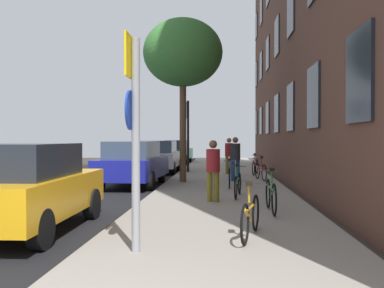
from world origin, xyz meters
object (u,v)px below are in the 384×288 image
(bicycle_0, at_px, (251,216))
(car_0, at_px, (25,187))
(traffic_light, at_px, (186,123))
(car_1, at_px, (133,163))
(bicycle_1, at_px, (271,195))
(bicycle_3, at_px, (229,176))
(bicycle_2, at_px, (238,184))
(pedestrian_2, at_px, (229,153))
(car_3, at_px, (177,151))
(bicycle_5, at_px, (255,166))
(bicycle_4, at_px, (261,171))
(pedestrian_1, at_px, (235,156))
(sign_post, at_px, (134,125))
(pedestrian_0, at_px, (213,167))
(car_2, at_px, (160,156))
(tree_near, at_px, (183,53))

(bicycle_0, distance_m, car_0, 4.13)
(traffic_light, bearing_deg, car_1, -105.13)
(bicycle_1, relative_size, bicycle_3, 1.00)
(bicycle_0, height_order, bicycle_2, bicycle_0)
(bicycle_2, distance_m, car_1, 4.92)
(bicycle_1, xyz_separation_m, pedestrian_2, (-0.73, 9.96, 0.56))
(bicycle_3, xyz_separation_m, car_3, (-3.39, 15.70, 0.35))
(bicycle_5, distance_m, car_1, 6.09)
(bicycle_4, xyz_separation_m, pedestrian_2, (-1.18, 2.76, 0.58))
(bicycle_4, bearing_deg, car_1, -162.37)
(car_3, bearing_deg, bicycle_4, -70.76)
(bicycle_3, distance_m, pedestrian_1, 2.04)
(bicycle_0, bearing_deg, bicycle_2, 90.26)
(bicycle_1, bearing_deg, bicycle_0, -104.13)
(traffic_light, bearing_deg, bicycle_1, -75.80)
(sign_post, bearing_deg, bicycle_3, 79.58)
(bicycle_3, height_order, bicycle_4, bicycle_3)
(bicycle_3, bearing_deg, bicycle_5, 75.61)
(bicycle_3, height_order, pedestrian_0, pedestrian_0)
(bicycle_0, xyz_separation_m, pedestrian_2, (-0.13, 12.36, 0.58))
(bicycle_5, xyz_separation_m, pedestrian_2, (-1.16, 0.36, 0.56))
(bicycle_3, relative_size, bicycle_5, 1.01)
(sign_post, relative_size, car_3, 0.75)
(bicycle_4, height_order, pedestrian_1, pedestrian_1)
(traffic_light, distance_m, bicycle_5, 4.06)
(pedestrian_0, bearing_deg, traffic_light, 98.96)
(bicycle_1, height_order, bicycle_5, bicycle_1)
(bicycle_3, relative_size, pedestrian_2, 1.05)
(car_1, bearing_deg, pedestrian_0, -55.04)
(pedestrian_1, xyz_separation_m, car_1, (-3.70, -1.02, -0.23))
(bicycle_4, xyz_separation_m, pedestrian_1, (-0.99, -0.47, 0.59))
(bicycle_4, distance_m, car_0, 10.33)
(bicycle_0, xyz_separation_m, bicycle_2, (-0.02, 4.80, -0.00))
(bicycle_2, relative_size, car_2, 0.38)
(bicycle_2, relative_size, pedestrian_1, 1.02)
(car_2, bearing_deg, bicycle_5, -27.39)
(bicycle_0, xyz_separation_m, car_3, (-3.59, 22.90, 0.36))
(sign_post, distance_m, bicycle_1, 4.31)
(bicycle_4, bearing_deg, pedestrian_0, -106.81)
(tree_near, relative_size, pedestrian_2, 3.67)
(bicycle_5, xyz_separation_m, car_3, (-4.62, 10.90, 0.34))
(tree_near, relative_size, pedestrian_0, 3.87)
(sign_post, bearing_deg, car_1, 102.09)
(bicycle_3, bearing_deg, bicycle_2, -85.69)
(bicycle_2, height_order, pedestrian_1, pedestrian_1)
(bicycle_3, height_order, pedestrian_1, pedestrian_1)
(bicycle_1, relative_size, pedestrian_1, 1.03)
(bicycle_5, relative_size, car_1, 0.41)
(traffic_light, xyz_separation_m, car_3, (-1.40, 9.43, -1.65))
(pedestrian_1, xyz_separation_m, car_0, (-4.12, -8.50, -0.23))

